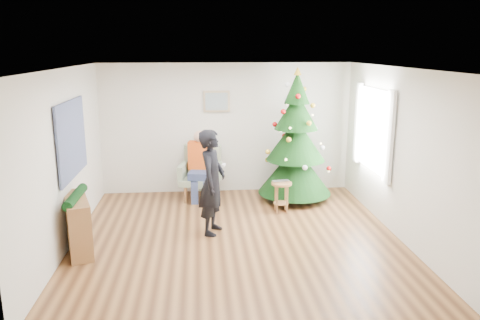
{
  "coord_description": "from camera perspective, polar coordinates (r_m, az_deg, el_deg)",
  "views": [
    {
      "loc": [
        -0.56,
        -6.78,
        2.89
      ],
      "look_at": [
        0.1,
        0.6,
        1.1
      ],
      "focal_mm": 35.0,
      "sensor_mm": 36.0,
      "label": 1
    }
  ],
  "objects": [
    {
      "name": "game_controller",
      "position": [
        7.24,
        -2.02,
        -0.63
      ],
      "size": [
        0.07,
        0.13,
        0.04
      ],
      "primitive_type": "cube",
      "rotation": [
        0.0,
        0.0,
        -0.29
      ],
      "color": "white",
      "rests_on": "standing_man"
    },
    {
      "name": "wall_front",
      "position": [
        4.6,
        2.2,
        -6.64
      ],
      "size": [
        5.0,
        0.0,
        5.0
      ],
      "primitive_type": "plane",
      "rotation": [
        -1.57,
        0.0,
        0.0
      ],
      "color": "silver",
      "rests_on": "floor"
    },
    {
      "name": "garland",
      "position": [
        7.07,
        -19.43,
        -4.24
      ],
      "size": [
        0.14,
        0.9,
        0.14
      ],
      "primitive_type": "cylinder",
      "rotation": [
        1.57,
        0.0,
        0.0
      ],
      "color": "black",
      "rests_on": "console"
    },
    {
      "name": "armchair",
      "position": [
        9.19,
        -4.78,
        -2.34
      ],
      "size": [
        0.88,
        0.83,
        1.02
      ],
      "rotation": [
        0.0,
        0.0,
        -0.18
      ],
      "color": "gray",
      "rests_on": "floor"
    },
    {
      "name": "wall_left",
      "position": [
        7.23,
        -20.55,
        0.0
      ],
      "size": [
        0.0,
        5.0,
        5.0
      ],
      "primitive_type": "plane",
      "rotation": [
        1.57,
        0.0,
        1.57
      ],
      "color": "silver",
      "rests_on": "floor"
    },
    {
      "name": "floor",
      "position": [
        7.39,
        -0.37,
        -9.44
      ],
      "size": [
        5.0,
        5.0,
        0.0
      ],
      "primitive_type": "plane",
      "color": "brown",
      "rests_on": "ground"
    },
    {
      "name": "christmas_tree",
      "position": [
        8.96,
        6.8,
        2.26
      ],
      "size": [
        1.41,
        1.41,
        2.54
      ],
      "rotation": [
        0.0,
        0.0,
        -0.39
      ],
      "color": "#3F2816",
      "rests_on": "floor"
    },
    {
      "name": "ceiling",
      "position": [
        6.81,
        -0.4,
        11.15
      ],
      "size": [
        5.0,
        5.0,
        0.0
      ],
      "primitive_type": "plane",
      "rotation": [
        3.14,
        0.0,
        0.0
      ],
      "color": "white",
      "rests_on": "wall_back"
    },
    {
      "name": "console",
      "position": [
        7.2,
        -19.17,
        -7.43
      ],
      "size": [
        0.6,
        1.04,
        0.8
      ],
      "primitive_type": "cube",
      "rotation": [
        0.0,
        0.0,
        0.33
      ],
      "color": "brown",
      "rests_on": "floor"
    },
    {
      "name": "wall_right",
      "position": [
        7.6,
        18.75,
        0.78
      ],
      "size": [
        0.0,
        5.0,
        5.0
      ],
      "primitive_type": "plane",
      "rotation": [
        1.57,
        0.0,
        -1.57
      ],
      "color": "silver",
      "rests_on": "floor"
    },
    {
      "name": "seated_person",
      "position": [
        9.06,
        -4.89,
        -0.56
      ],
      "size": [
        0.49,
        0.67,
        1.33
      ],
      "rotation": [
        0.0,
        0.0,
        -0.18
      ],
      "color": "navy",
      "rests_on": "armchair"
    },
    {
      "name": "laptop",
      "position": [
        8.35,
        5.1,
        -2.66
      ],
      "size": [
        0.33,
        0.24,
        0.02
      ],
      "primitive_type": "imported",
      "rotation": [
        0.0,
        0.0,
        0.16
      ],
      "color": "silver",
      "rests_on": "stool"
    },
    {
      "name": "wall_back",
      "position": [
        9.43,
        -1.63,
        3.87
      ],
      "size": [
        5.0,
        0.0,
        5.0
      ],
      "primitive_type": "plane",
      "rotation": [
        1.57,
        0.0,
        0.0
      ],
      "color": "silver",
      "rests_on": "floor"
    },
    {
      "name": "curtains",
      "position": [
        8.45,
        15.79,
        3.6
      ],
      "size": [
        0.05,
        1.75,
        1.5
      ],
      "color": "white",
      "rests_on": "wall_right"
    },
    {
      "name": "stool",
      "position": [
        8.43,
        5.06,
        -4.49
      ],
      "size": [
        0.37,
        0.37,
        0.55
      ],
      "rotation": [
        0.0,
        0.0,
        -0.19
      ],
      "color": "brown",
      "rests_on": "floor"
    },
    {
      "name": "window_panel",
      "position": [
        8.46,
        15.98,
        3.6
      ],
      "size": [
        0.04,
        1.3,
        1.4
      ],
      "primitive_type": "cube",
      "color": "white",
      "rests_on": "wall_right"
    },
    {
      "name": "tapestry",
      "position": [
        7.45,
        -19.82,
        2.42
      ],
      "size": [
        0.03,
        1.5,
        1.15
      ],
      "primitive_type": "cube",
      "color": "black",
      "rests_on": "wall_left"
    },
    {
      "name": "framed_picture",
      "position": [
        9.31,
        -2.88,
        7.15
      ],
      "size": [
        0.52,
        0.05,
        0.42
      ],
      "color": "tan",
      "rests_on": "wall_back"
    },
    {
      "name": "standing_man",
      "position": [
        7.33,
        -3.41,
        -2.72
      ],
      "size": [
        0.56,
        0.7,
        1.67
      ],
      "primitive_type": "imported",
      "rotation": [
        0.0,
        0.0,
        1.28
      ],
      "color": "black",
      "rests_on": "floor"
    }
  ]
}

